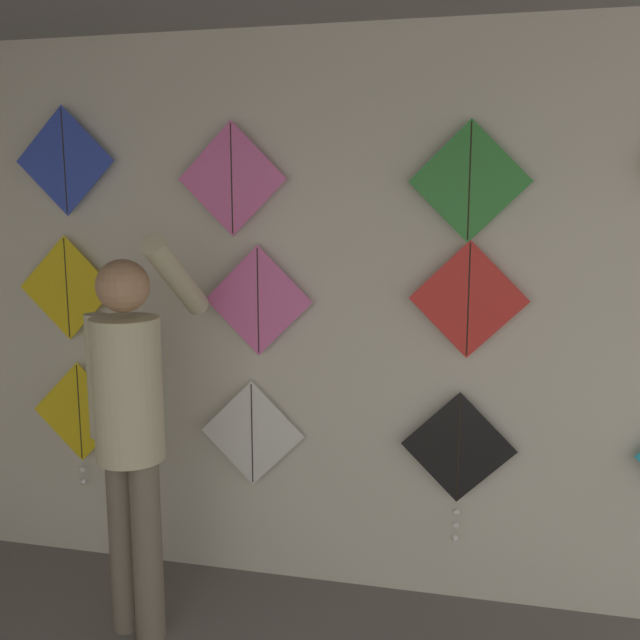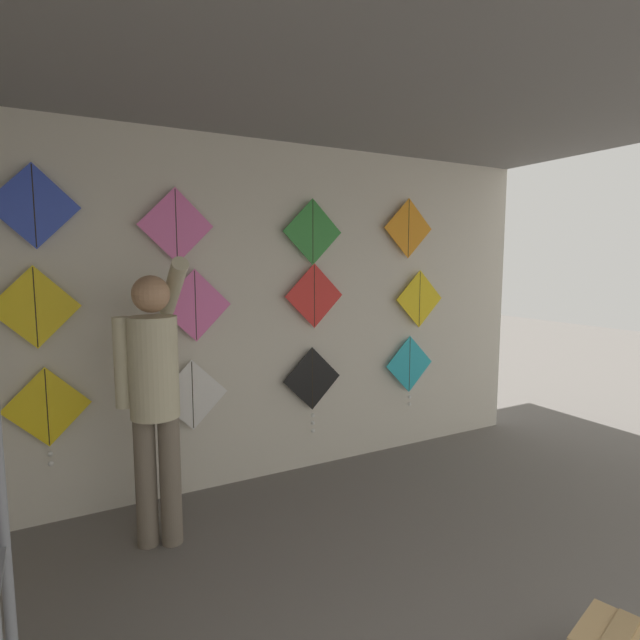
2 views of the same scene
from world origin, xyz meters
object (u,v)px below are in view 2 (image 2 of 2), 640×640
kite_4 (35,307)px  kite_2 (312,383)px  kite_9 (176,226)px  kite_10 (313,232)px  kite_3 (409,367)px  kite_0 (47,411)px  kite_1 (193,395)px  kite_7 (419,299)px  kite_8 (34,206)px  kite_5 (195,305)px  kite_6 (314,296)px  kite_11 (408,228)px  shopkeeper (154,386)px

kite_4 → kite_2: bearing=-0.0°
kite_9 → kite_10: (1.13, 0.00, -0.02)m
kite_3 → kite_10: 1.65m
kite_0 → kite_1: size_ratio=1.25×
kite_7 → kite_8: bearing=180.0°
kite_1 → kite_7: (2.22, 0.00, 0.66)m
kite_2 → kite_9: (-1.12, 0.00, 1.32)m
kite_5 → kite_7: kite_5 is taller
kite_2 → kite_6: kite_6 is taller
kite_2 → kite_7: bearing=0.0°
kite_0 → kite_9: (0.90, 0.00, 1.27)m
kite_2 → kite_5: bearing=179.9°
kite_11 → kite_8: bearing=180.0°
kite_8 → kite_9: 0.91m
kite_2 → kite_1: bearing=179.9°
kite_3 → kite_11: 1.32m
kite_8 → kite_3: bearing=-0.0°
shopkeeper → kite_9: (0.30, 0.56, 1.04)m
kite_0 → kite_4: bearing=178.7°
shopkeeper → kite_0: (-0.61, 0.56, -0.22)m
kite_0 → kite_10: size_ratio=1.25×
kite_6 → kite_1: bearing=180.0°
kite_7 → kite_11: 0.68m
kite_3 → kite_9: kite_9 is taller
kite_7 → kite_10: 1.31m
kite_2 → kite_6: 0.76m
kite_1 → kite_7: kite_7 is taller
kite_11 → kite_7: bearing=0.0°
kite_6 → kite_8: kite_8 is taller
kite_7 → shopkeeper: bearing=-167.8°
kite_8 → kite_10: size_ratio=1.00×
kite_10 → shopkeeper: bearing=-158.6°
kite_3 → kite_9: (-2.19, 0.00, 1.28)m
kite_10 → kite_11: bearing=0.0°
shopkeeper → kite_3: bearing=32.2°
shopkeeper → kite_5: shopkeeper is taller
kite_0 → kite_9: 1.55m
shopkeeper → kite_11: size_ratio=3.37×
kite_3 → kite_6: 1.27m
shopkeeper → kite_5: 0.83m
kite_0 → kite_11: bearing=0.0°
kite_3 → kite_1: bearing=180.0°
kite_4 → kite_9: bearing=0.0°
kite_3 → shopkeeper: bearing=-167.3°
shopkeeper → kite_9: bearing=81.6°
kite_2 → kite_9: size_ratio=1.38×
kite_8 → kite_9: (0.90, 0.00, -0.09)m
kite_11 → kite_5: bearing=180.0°
kite_2 → kite_7: 1.36m
kite_7 → kite_1: bearing=180.0°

